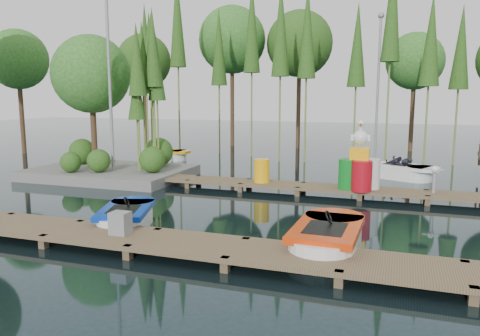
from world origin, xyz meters
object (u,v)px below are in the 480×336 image
(boat_yellow_far, at_px, (167,155))
(utility_cabinet, at_px, (120,223))
(drum_cluster, at_px, (360,169))
(island, at_px, (105,99))
(boat_blue, at_px, (126,218))
(yellow_barrel, at_px, (262,171))
(boat_red, at_px, (327,240))

(boat_yellow_far, xyz_separation_m, utility_cabinet, (5.72, -12.96, 0.29))
(drum_cluster, bearing_deg, island, 174.72)
(boat_blue, relative_size, boat_yellow_far, 1.12)
(drum_cluster, bearing_deg, yellow_barrel, 177.28)
(boat_blue, distance_m, boat_yellow_far, 12.58)
(boat_yellow_far, bearing_deg, boat_red, -31.12)
(island, bearing_deg, yellow_barrel, -6.52)
(utility_cabinet, relative_size, drum_cluster, 0.22)
(boat_blue, height_order, boat_red, boat_red)
(island, relative_size, boat_red, 2.27)
(boat_yellow_far, distance_m, drum_cluster, 12.00)
(boat_yellow_far, distance_m, yellow_barrel, 9.14)
(boat_blue, relative_size, utility_cabinet, 5.55)
(boat_blue, height_order, yellow_barrel, yellow_barrel)
(island, height_order, boat_yellow_far, island)
(utility_cabinet, distance_m, yellow_barrel, 7.10)
(boat_yellow_far, xyz_separation_m, yellow_barrel, (6.92, -5.96, 0.45))
(boat_blue, relative_size, boat_red, 0.93)
(boat_red, relative_size, yellow_barrel, 3.62)
(boat_blue, height_order, utility_cabinet, utility_cabinet)
(utility_cabinet, height_order, yellow_barrel, yellow_barrel)
(boat_blue, xyz_separation_m, boat_red, (5.15, -0.28, 0.04))
(island, bearing_deg, utility_cabinet, -53.69)
(boat_red, distance_m, yellow_barrel, 6.70)
(boat_blue, xyz_separation_m, boat_yellow_far, (-4.97, 11.56, 0.01))
(utility_cabinet, bearing_deg, island, 126.31)
(island, xyz_separation_m, yellow_barrel, (6.92, -0.79, -2.47))
(island, height_order, utility_cabinet, island)
(boat_red, bearing_deg, drum_cluster, 89.54)
(yellow_barrel, bearing_deg, utility_cabinet, -99.68)
(boat_blue, distance_m, yellow_barrel, 5.94)
(drum_cluster, bearing_deg, boat_blue, -134.41)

